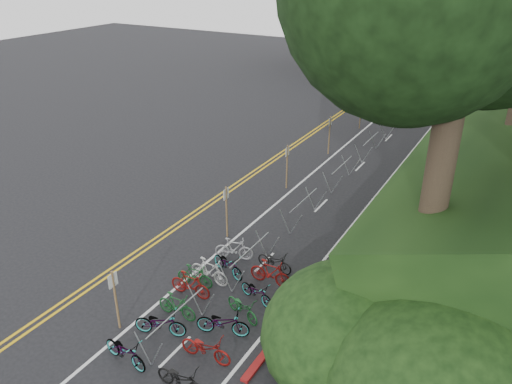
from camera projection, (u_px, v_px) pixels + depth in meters
ground at (144, 290)px, 19.13m from camera, size 120.00×120.00×0.00m
road_markings at (279, 194)px, 26.75m from camera, size 7.47×80.00×0.01m
red_curb at (383, 201)px, 25.94m from camera, size 0.25×28.00×0.10m
bike_rack_front at (177, 319)px, 16.37m from camera, size 1.13×2.95×1.14m
bike_racks_rest at (342, 170)px, 27.59m from camera, size 1.14×23.00×1.17m
signpost_near at (115, 296)px, 16.65m from camera, size 0.08×0.40×2.33m
signposts_rest at (310, 147)px, 29.20m from camera, size 0.08×18.40×2.50m
bike_front at (195, 276)px, 19.19m from camera, size 0.62×1.57×0.92m
bike_valet at (213, 301)px, 17.79m from camera, size 3.30×8.61×1.05m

